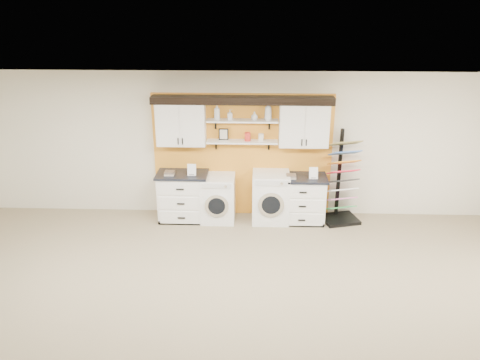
{
  "coord_description": "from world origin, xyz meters",
  "views": [
    {
      "loc": [
        0.27,
        -4.57,
        4.02
      ],
      "look_at": [
        0.01,
        2.3,
        1.34
      ],
      "focal_mm": 35.0,
      "sensor_mm": 36.0,
      "label": 1
    }
  ],
  "objects_px": {
    "base_cabinet_left": "(183,196)",
    "sample_rack": "(341,194)",
    "washer": "(218,198)",
    "dryer": "(271,197)",
    "base_cabinet_right": "(301,199)"
  },
  "relations": [
    {
      "from": "dryer",
      "to": "washer",
      "type": "bearing_deg",
      "value": -180.0
    },
    {
      "from": "dryer",
      "to": "base_cabinet_left",
      "type": "bearing_deg",
      "value": 179.89
    },
    {
      "from": "base_cabinet_left",
      "to": "washer",
      "type": "relative_size",
      "value": 1.08
    },
    {
      "from": "base_cabinet_left",
      "to": "sample_rack",
      "type": "bearing_deg",
      "value": 0.69
    },
    {
      "from": "base_cabinet_right",
      "to": "dryer",
      "type": "distance_m",
      "value": 0.58
    },
    {
      "from": "base_cabinet_right",
      "to": "dryer",
      "type": "xyz_separation_m",
      "value": [
        -0.58,
        -0.0,
        0.03
      ]
    },
    {
      "from": "base_cabinet_right",
      "to": "dryer",
      "type": "height_order",
      "value": "dryer"
    },
    {
      "from": "dryer",
      "to": "sample_rack",
      "type": "distance_m",
      "value": 1.35
    },
    {
      "from": "base_cabinet_right",
      "to": "dryer",
      "type": "bearing_deg",
      "value": -179.67
    },
    {
      "from": "washer",
      "to": "dryer",
      "type": "relative_size",
      "value": 0.92
    },
    {
      "from": "base_cabinet_left",
      "to": "base_cabinet_right",
      "type": "relative_size",
      "value": 1.04
    },
    {
      "from": "washer",
      "to": "dryer",
      "type": "bearing_deg",
      "value": 0.0
    },
    {
      "from": "base_cabinet_left",
      "to": "washer",
      "type": "height_order",
      "value": "base_cabinet_left"
    },
    {
      "from": "base_cabinet_left",
      "to": "sample_rack",
      "type": "relative_size",
      "value": 0.54
    },
    {
      "from": "washer",
      "to": "dryer",
      "type": "xyz_separation_m",
      "value": [
        1.01,
        0.0,
        0.04
      ]
    }
  ]
}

